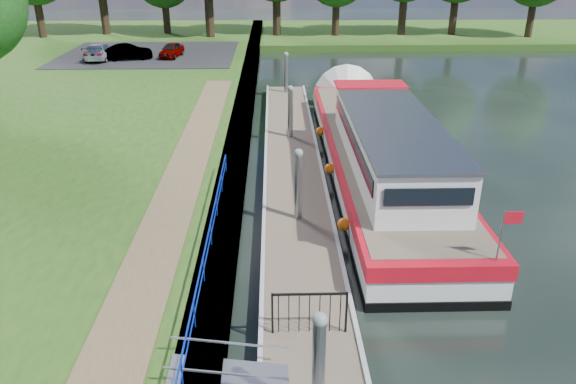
{
  "coord_description": "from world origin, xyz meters",
  "views": [
    {
      "loc": [
        -0.82,
        -9.02,
        9.21
      ],
      "look_at": [
        -0.35,
        8.48,
        1.4
      ],
      "focal_mm": 35.0,
      "sensor_mm": 36.0,
      "label": 1
    }
  ],
  "objects_px": {
    "pontoon": "(294,175)",
    "car_c": "(99,51)",
    "car_a": "(171,50)",
    "barge": "(376,147)",
    "car_b": "(128,52)"
  },
  "relations": [
    {
      "from": "car_c",
      "to": "car_a",
      "type": "bearing_deg",
      "value": -174.71
    },
    {
      "from": "car_a",
      "to": "car_b",
      "type": "relative_size",
      "value": 0.9
    },
    {
      "from": "car_b",
      "to": "car_c",
      "type": "height_order",
      "value": "car_c"
    },
    {
      "from": "barge",
      "to": "car_a",
      "type": "xyz_separation_m",
      "value": [
        -12.47,
        22.55,
        0.3
      ]
    },
    {
      "from": "car_a",
      "to": "barge",
      "type": "bearing_deg",
      "value": -51.31
    },
    {
      "from": "car_a",
      "to": "car_c",
      "type": "relative_size",
      "value": 0.75
    },
    {
      "from": "car_b",
      "to": "car_c",
      "type": "xyz_separation_m",
      "value": [
        -2.33,
        0.17,
        0.03
      ]
    },
    {
      "from": "pontoon",
      "to": "car_c",
      "type": "xyz_separation_m",
      "value": [
        -14.37,
        22.64,
        1.28
      ]
    },
    {
      "from": "car_b",
      "to": "pontoon",
      "type": "bearing_deg",
      "value": -165.32
    },
    {
      "from": "pontoon",
      "to": "car_b",
      "type": "bearing_deg",
      "value": 118.18
    },
    {
      "from": "car_a",
      "to": "car_c",
      "type": "xyz_separation_m",
      "value": [
        -5.49,
        -0.81,
        0.08
      ]
    },
    {
      "from": "car_a",
      "to": "pontoon",
      "type": "bearing_deg",
      "value": -59.52
    },
    {
      "from": "barge",
      "to": "car_b",
      "type": "xyz_separation_m",
      "value": [
        -15.63,
        21.57,
        0.34
      ]
    },
    {
      "from": "pontoon",
      "to": "barge",
      "type": "relative_size",
      "value": 1.42
    },
    {
      "from": "car_a",
      "to": "car_b",
      "type": "xyz_separation_m",
      "value": [
        -3.16,
        -0.97,
        0.04
      ]
    }
  ]
}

